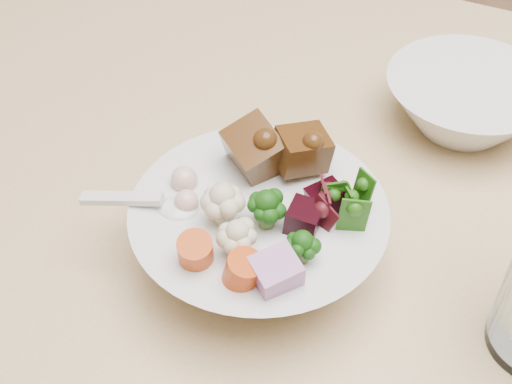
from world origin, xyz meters
TOP-DOWN VIEW (x-y plane):
  - food_bowl at (-0.39, -0.09)m, footprint 0.21×0.21m
  - soup_spoon at (-0.47, -0.11)m, footprint 0.10×0.03m
  - side_bowl at (-0.23, 0.13)m, footprint 0.16×0.16m

SIDE VIEW (x-z plane):
  - side_bowl at x=-0.23m, z-range 0.83..0.89m
  - food_bowl at x=-0.39m, z-range 0.81..0.92m
  - soup_spoon at x=-0.47m, z-range 0.88..0.90m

